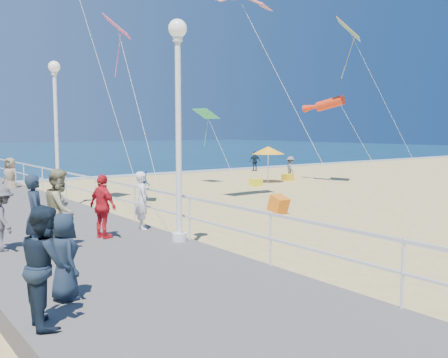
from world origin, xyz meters
TOP-DOWN VIEW (x-y plane):
  - ground at (0.00, 0.00)m, footprint 160.00×160.00m
  - surf_line at (0.00, 20.50)m, footprint 160.00×1.20m
  - boardwalk at (-7.50, 0.00)m, footprint 5.00×44.00m
  - railing at (-5.05, 0.00)m, footprint 0.05×42.00m
  - lamp_post_mid at (-5.35, 0.00)m, footprint 0.44×0.44m
  - lamp_post_far at (-5.35, 9.00)m, footprint 0.44×0.44m
  - woman_holding_toddler at (-5.40, 1.84)m, footprint 0.54×0.67m
  - toddler_held at (-5.25, 1.99)m, footprint 0.39×0.44m
  - spectator_0 at (-8.55, 0.75)m, footprint 0.53×0.71m
  - spectator_1 at (-7.96, 0.90)m, footprint 1.09×1.14m
  - spectator_2 at (-9.06, 1.54)m, footprint 0.58×0.96m
  - spectator_3 at (-6.72, 1.40)m, footprint 0.62×1.01m
  - spectator_4 at (-9.04, -2.53)m, footprint 0.45×0.69m
  - spectator_7 at (-9.60, -3.40)m, footprint 0.71×0.88m
  - beach_walker_a at (9.98, 11.90)m, footprint 0.94×1.10m
  - beach_walker_b at (12.50, 18.31)m, footprint 0.93×0.57m
  - beach_walker_c at (-5.81, 14.35)m, footprint 0.93×1.05m
  - box_kite at (0.84, 3.11)m, footprint 0.57×0.72m
  - beach_umbrella at (7.83, 11.57)m, footprint 1.90×1.90m
  - beach_chair_left at (6.09, 10.61)m, footprint 0.55×0.55m
  - beach_chair_right at (9.63, 11.76)m, footprint 0.55×0.55m
  - kite_windsock at (10.58, 9.35)m, footprint 1.05×2.90m
  - kite_diamond_pink at (-3.54, 7.25)m, footprint 1.39×1.47m
  - kite_diamond_multi at (9.97, 7.61)m, footprint 2.04×1.94m
  - kite_diamond_green at (4.39, 12.99)m, footprint 1.24×1.34m

SIDE VIEW (x-z plane):
  - ground at x=0.00m, z-range 0.00..0.00m
  - surf_line at x=0.00m, z-range 0.01..0.05m
  - boardwalk at x=-7.50m, z-range 0.00..0.40m
  - beach_chair_left at x=6.09m, z-range 0.00..0.40m
  - beach_chair_right at x=9.63m, z-range 0.00..0.40m
  - box_kite at x=0.84m, z-range -0.07..0.67m
  - beach_walker_a at x=9.98m, z-range 0.00..1.47m
  - beach_walker_b at x=12.50m, z-range 0.00..1.49m
  - beach_walker_c at x=-5.81m, z-range 0.00..1.81m
  - spectator_4 at x=-9.04m, z-range 0.40..1.80m
  - spectator_2 at x=-9.06m, z-range 0.40..1.86m
  - woman_holding_toddler at x=-5.40m, z-range 0.40..1.99m
  - spectator_3 at x=-6.72m, z-range 0.40..2.01m
  - spectator_7 at x=-9.60m, z-range 0.40..2.09m
  - railing at x=-5.05m, z-range 0.98..1.53m
  - spectator_0 at x=-8.55m, z-range 0.40..2.16m
  - spectator_1 at x=-7.96m, z-range 0.40..2.25m
  - toddler_held at x=-5.25m, z-range 1.25..2.01m
  - beach_umbrella at x=7.83m, z-range 0.84..2.98m
  - lamp_post_mid at x=-5.35m, z-range 1.00..6.32m
  - lamp_post_far at x=-5.35m, z-range 1.00..6.32m
  - kite_diamond_green at x=4.39m, z-range 3.72..4.28m
  - kite_windsock at x=10.58m, z-range 4.05..5.18m
  - kite_diamond_pink at x=-3.54m, z-range 6.53..7.29m
  - kite_diamond_multi at x=9.97m, z-range 7.87..9.01m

